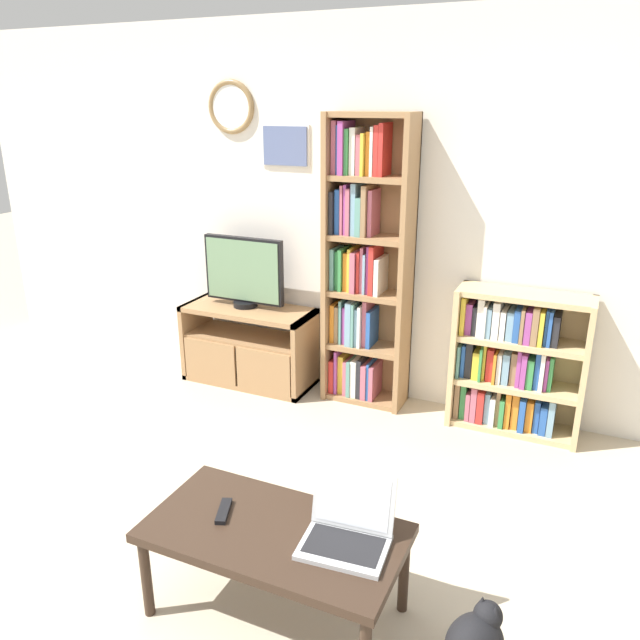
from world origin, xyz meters
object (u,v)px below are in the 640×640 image
object	(u,v)px
television	(244,272)
bookshelf_short	(512,364)
bookshelf_tall	(363,267)
coffee_table	(274,538)
laptop	(348,527)
tv_stand	(248,345)
remote_near_laptop	(224,511)

from	to	relation	value
television	bookshelf_short	bearing A→B (deg)	1.78
bookshelf_tall	coffee_table	world-z (taller)	bookshelf_tall
coffee_table	laptop	size ratio (longest dim) A/B	2.93
tv_stand	bookshelf_short	size ratio (longest dim) A/B	1.06
bookshelf_short	laptop	distance (m)	2.02
bookshelf_tall	bookshelf_short	distance (m)	1.17
tv_stand	remote_near_laptop	xyz separation A→B (m)	(1.04, -1.95, 0.13)
bookshelf_tall	bookshelf_short	world-z (taller)	bookshelf_tall
remote_near_laptop	bookshelf_tall	bearing A→B (deg)	73.09
television	bookshelf_short	size ratio (longest dim) A/B	0.67
tv_stand	coffee_table	distance (m)	2.33
coffee_table	laptop	distance (m)	0.32
coffee_table	remote_near_laptop	xyz separation A→B (m)	(-0.24, 0.00, 0.05)
tv_stand	bookshelf_tall	distance (m)	1.12
bookshelf_short	laptop	bearing A→B (deg)	-99.69
tv_stand	laptop	size ratio (longest dim) A/B	2.76
television	bookshelf_short	distance (m)	1.99
tv_stand	coffee_table	bearing A→B (deg)	-56.71
tv_stand	television	world-z (taller)	television
bookshelf_tall	remote_near_laptop	bearing A→B (deg)	-85.51
bookshelf_short	laptop	size ratio (longest dim) A/B	2.62
tv_stand	coffee_table	xyz separation A→B (m)	(1.28, -1.95, 0.08)
television	coffee_table	bearing A→B (deg)	-56.55
television	laptop	distance (m)	2.54
television	laptop	xyz separation A→B (m)	(1.61, -1.93, -0.37)
bookshelf_tall	television	bearing A→B (deg)	-175.68
tv_stand	television	bearing A→B (deg)	130.87
tv_stand	remote_near_laptop	world-z (taller)	tv_stand
bookshelf_short	tv_stand	bearing A→B (deg)	-177.05
bookshelf_short	coffee_table	bearing A→B (deg)	-107.30
laptop	remote_near_laptop	size ratio (longest dim) A/B	2.17
laptop	coffee_table	bearing A→B (deg)	-174.44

